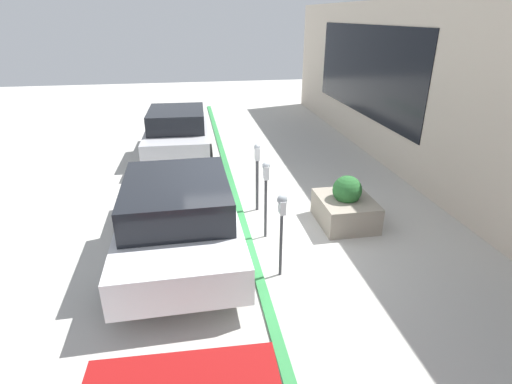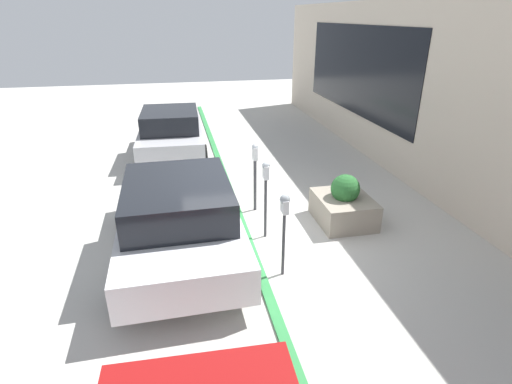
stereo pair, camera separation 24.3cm
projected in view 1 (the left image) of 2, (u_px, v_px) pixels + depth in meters
The scene contains 9 objects.
ground_plane at pixel (252, 239), 7.72m from camera, with size 40.00×40.00×0.00m, color beige.
curb_strip at pixel (247, 238), 7.70m from camera, with size 24.50×0.16×0.04m.
building_facade at pixel (485, 118), 7.51m from camera, with size 24.50×0.17×4.35m.
parking_meter_nearest at pixel (282, 215), 6.20m from camera, with size 0.19×0.16×1.45m.
parking_meter_second at pixel (266, 184), 7.34m from camera, with size 0.16×0.14×1.54m.
parking_meter_middle at pixel (257, 167), 8.45m from camera, with size 0.15×0.13×1.51m.
planter_box at pixel (345, 206), 8.15m from camera, with size 1.27×1.07×1.04m.
parked_car_middle at pixel (179, 215), 6.97m from camera, with size 4.25×2.04×1.45m.
parked_car_rear at pixel (178, 132), 11.95m from camera, with size 3.87×1.91×1.45m.
Camera 1 is at (-6.60, 1.03, 3.96)m, focal length 28.00 mm.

